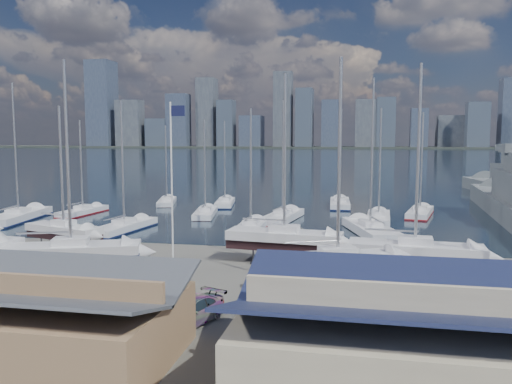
# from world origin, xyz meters

# --- Properties ---
(ground) EXTENTS (1400.00, 1400.00, 0.00)m
(ground) POSITION_xyz_m (0.00, -10.00, 0.00)
(ground) COLOR #605E59
(ground) RESTS_ON ground
(water) EXTENTS (1400.00, 600.00, 0.40)m
(water) POSITION_xyz_m (0.00, 300.00, -0.15)
(water) COLOR #1B2940
(water) RESTS_ON ground
(far_shore) EXTENTS (1400.00, 80.00, 2.20)m
(far_shore) POSITION_xyz_m (0.00, 560.00, 1.10)
(far_shore) COLOR #2D332D
(far_shore) RESTS_ON ground
(skyline) EXTENTS (639.14, 43.80, 107.69)m
(skyline) POSITION_xyz_m (-7.83, 553.76, 39.09)
(skyline) COLOR #475166
(skyline) RESTS_ON far_shore
(shed_grey) EXTENTS (12.60, 8.40, 4.17)m
(shed_grey) POSITION_xyz_m (0.00, -26.00, 2.15)
(shed_grey) COLOR #8C6B4C
(shed_grey) RESTS_ON ground
(shed_blue) EXTENTS (13.65, 9.45, 4.71)m
(shed_blue) POSITION_xyz_m (16.00, -26.00, 2.42)
(shed_blue) COLOR #BFB293
(shed_blue) RESTS_ON ground
(sailboat_cradle_2) EXTENTS (8.34, 4.63, 13.34)m
(sailboat_cradle_2) POSITION_xyz_m (-12.19, -5.17, 1.94)
(sailboat_cradle_2) COLOR #2D2D33
(sailboat_cradle_2) RESTS_ON ground
(sailboat_cradle_3) EXTENTS (10.18, 5.93, 15.89)m
(sailboat_cradle_3) POSITION_xyz_m (-6.09, -13.90, 2.06)
(sailboat_cradle_3) COLOR #2D2D33
(sailboat_cradle_3) RESTS_ON ground
(sailboat_cradle_4) EXTENTS (9.77, 3.58, 15.63)m
(sailboat_cradle_4) POSITION_xyz_m (8.35, -5.52, 2.06)
(sailboat_cradle_4) COLOR #2D2D33
(sailboat_cradle_4) RESTS_ON ground
(sailboat_cradle_5) EXTENTS (9.94, 5.93, 15.58)m
(sailboat_cradle_5) POSITION_xyz_m (13.01, -13.18, 2.05)
(sailboat_cradle_5) COLOR #2D2D33
(sailboat_cradle_5) RESTS_ON ground
(sailboat_cradle_6) EXTENTS (9.89, 3.50, 15.71)m
(sailboat_cradle_6) POSITION_xyz_m (18.48, -8.68, 2.06)
(sailboat_cradle_6) COLOR #2D2D33
(sailboat_cradle_6) RESTS_ON ground
(sailboat_moored_0) EXTENTS (5.28, 12.54, 18.18)m
(sailboat_moored_0) POSITION_xyz_m (-27.93, 9.60, 0.31)
(sailboat_moored_0) COLOR black
(sailboat_moored_0) RESTS_ON water
(sailboat_moored_1) EXTENTS (3.23, 9.24, 13.56)m
(sailboat_moored_1) POSITION_xyz_m (-22.76, 16.09, 0.31)
(sailboat_moored_1) COLOR black
(sailboat_moored_1) RESTS_ON water
(sailboat_moored_2) EXTENTS (4.77, 9.03, 13.13)m
(sailboat_moored_2) POSITION_xyz_m (-15.37, 28.60, 0.32)
(sailboat_moored_2) COLOR black
(sailboat_moored_2) RESTS_ON water
(sailboat_moored_3) EXTENTS (4.06, 10.49, 15.29)m
(sailboat_moored_3) POSITION_xyz_m (-11.42, 5.49, 0.31)
(sailboat_moored_3) COLOR black
(sailboat_moored_3) RESTS_ON water
(sailboat_moored_4) EXTENTS (4.13, 9.30, 13.58)m
(sailboat_moored_4) POSITION_xyz_m (-5.67, 17.82, 0.32)
(sailboat_moored_4) COLOR black
(sailboat_moored_4) RESTS_ON water
(sailboat_moored_5) EXTENTS (4.14, 9.55, 13.82)m
(sailboat_moored_5) POSITION_xyz_m (-5.81, 28.76, 0.31)
(sailboat_moored_5) COLOR black
(sailboat_moored_5) RESTS_ON water
(sailboat_moored_6) EXTENTS (2.78, 9.63, 14.36)m
(sailboat_moored_6) POSITION_xyz_m (2.68, 7.99, 0.31)
(sailboat_moored_6) COLOR black
(sailboat_moored_6) RESTS_ON water
(sailboat_moored_7) EXTENTS (4.53, 10.86, 15.90)m
(sailboat_moored_7) POSITION_xyz_m (5.10, 16.27, 0.32)
(sailboat_moored_7) COLOR black
(sailboat_moored_7) RESTS_ON water
(sailboat_moored_8) EXTENTS (3.35, 10.58, 15.65)m
(sailboat_moored_8) POSITION_xyz_m (11.87, 31.19, 0.31)
(sailboat_moored_8) COLOR black
(sailboat_moored_8) RESTS_ON water
(sailboat_moored_9) EXTENTS (6.39, 12.12, 17.62)m
(sailboat_moored_9) POSITION_xyz_m (15.80, 8.87, 0.32)
(sailboat_moored_9) COLOR black
(sailboat_moored_9) RESTS_ON water
(sailboat_moored_10) EXTENTS (3.37, 10.09, 14.87)m
(sailboat_moored_10) POSITION_xyz_m (17.08, 17.74, 0.31)
(sailboat_moored_10) COLOR black
(sailboat_moored_10) RESTS_ON water
(sailboat_moored_11) EXTENTS (4.86, 10.12, 14.59)m
(sailboat_moored_11) POSITION_xyz_m (22.80, 23.76, 0.31)
(sailboat_moored_11) COLOR black
(sailboat_moored_11) RESTS_ON water
(car_c) EXTENTS (4.35, 6.42, 1.63)m
(car_c) POSITION_xyz_m (-0.78, -18.67, 0.82)
(car_c) COLOR gray
(car_c) RESTS_ON ground
(car_d) EXTENTS (3.67, 5.47, 1.47)m
(car_d) POSITION_xyz_m (5.07, -20.36, 0.74)
(car_d) COLOR gray
(car_d) RESTS_ON ground
(flagpole) EXTENTS (1.15, 0.12, 13.06)m
(flagpole) POSITION_xyz_m (0.78, -11.19, 7.59)
(flagpole) COLOR white
(flagpole) RESTS_ON ground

